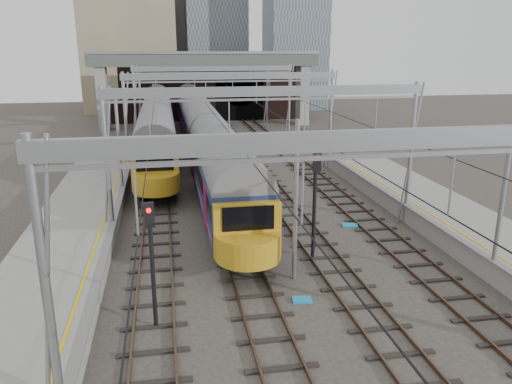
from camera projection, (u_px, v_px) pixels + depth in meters
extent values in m
plane|color=#38332D|center=(307.00, 300.00, 20.03)|extent=(160.00, 160.00, 0.00)
cube|color=gray|center=(51.00, 281.00, 20.48)|extent=(4.20, 55.00, 1.10)
cube|color=slate|center=(101.00, 266.00, 20.69)|extent=(0.35, 55.00, 0.12)
cube|color=gold|center=(89.00, 265.00, 20.59)|extent=(0.12, 55.00, 0.01)
cube|color=#4C3828|center=(146.00, 199.00, 33.01)|extent=(0.08, 80.00, 0.16)
cube|color=#4C3828|center=(168.00, 198.00, 33.26)|extent=(0.08, 80.00, 0.16)
cube|color=black|center=(157.00, 200.00, 33.16)|extent=(2.40, 80.00, 0.14)
cube|color=#4C3828|center=(207.00, 196.00, 33.70)|extent=(0.08, 80.00, 0.16)
cube|color=#4C3828|center=(228.00, 195.00, 33.95)|extent=(0.08, 80.00, 0.16)
cube|color=black|center=(217.00, 196.00, 33.85)|extent=(2.40, 80.00, 0.14)
cube|color=#4C3828|center=(265.00, 193.00, 34.39)|extent=(0.08, 80.00, 0.16)
cube|color=#4C3828|center=(285.00, 192.00, 34.64)|extent=(0.08, 80.00, 0.16)
cube|color=black|center=(275.00, 193.00, 34.54)|extent=(2.40, 80.00, 0.14)
cube|color=#4C3828|center=(320.00, 190.00, 35.08)|extent=(0.08, 80.00, 0.16)
cube|color=#4C3828|center=(340.00, 189.00, 35.33)|extent=(0.08, 80.00, 0.16)
cube|color=black|center=(330.00, 191.00, 35.23)|extent=(2.40, 80.00, 0.14)
cylinder|color=gray|center=(48.00, 300.00, 11.83)|extent=(0.24, 0.24, 8.00)
cube|color=gray|center=(383.00, 139.00, 12.24)|extent=(16.80, 0.28, 0.50)
cylinder|color=gray|center=(108.00, 167.00, 25.05)|extent=(0.24, 0.24, 8.00)
cylinder|color=gray|center=(411.00, 154.00, 27.88)|extent=(0.24, 0.24, 8.00)
cube|color=gray|center=(268.00, 91.00, 25.46)|extent=(16.80, 0.28, 0.50)
cylinder|color=gray|center=(126.00, 125.00, 38.27)|extent=(0.24, 0.24, 8.00)
cylinder|color=gray|center=(330.00, 120.00, 41.10)|extent=(0.24, 0.24, 8.00)
cube|color=gray|center=(231.00, 76.00, 38.68)|extent=(16.80, 0.28, 0.50)
cylinder|color=gray|center=(135.00, 105.00, 51.49)|extent=(0.24, 0.24, 8.00)
cylinder|color=gray|center=(289.00, 102.00, 54.32)|extent=(0.24, 0.24, 8.00)
cube|color=gray|center=(213.00, 69.00, 51.90)|extent=(16.80, 0.28, 0.50)
cylinder|color=gray|center=(140.00, 94.00, 62.82)|extent=(0.24, 0.24, 8.00)
cylinder|color=gray|center=(267.00, 92.00, 65.65)|extent=(0.24, 0.24, 8.00)
cube|color=gray|center=(204.00, 65.00, 63.23)|extent=(16.80, 0.28, 0.50)
cube|color=black|center=(153.00, 117.00, 31.62)|extent=(0.03, 80.00, 0.03)
cube|color=black|center=(215.00, 116.00, 32.31)|extent=(0.03, 80.00, 0.03)
cube|color=black|center=(276.00, 114.00, 33.00)|extent=(0.03, 80.00, 0.03)
cube|color=black|center=(333.00, 113.00, 33.69)|extent=(0.03, 80.00, 0.03)
cube|color=black|center=(217.00, 87.00, 68.22)|extent=(26.00, 2.00, 9.00)
cube|color=black|center=(240.00, 101.00, 68.31)|extent=(6.50, 0.10, 5.20)
cylinder|color=black|center=(240.00, 82.00, 67.58)|extent=(6.50, 0.10, 6.50)
cube|color=black|center=(128.00, 112.00, 66.04)|extent=(6.00, 1.50, 3.00)
cube|color=gray|center=(103.00, 96.00, 60.16)|extent=(1.20, 2.50, 8.20)
cube|color=gray|center=(303.00, 92.00, 64.48)|extent=(1.20, 2.50, 8.20)
cube|color=#4D574E|center=(205.00, 60.00, 61.17)|extent=(28.00, 3.00, 1.40)
cube|color=gray|center=(205.00, 53.00, 60.92)|extent=(28.00, 3.00, 0.30)
cube|color=tan|center=(130.00, 39.00, 77.55)|extent=(14.00, 12.00, 22.00)
cube|color=#4C5660|center=(215.00, 8.00, 84.23)|extent=(10.00, 10.00, 32.00)
cube|color=gray|center=(179.00, 51.00, 92.71)|extent=(18.00, 14.00, 18.00)
cube|color=black|center=(196.00, 137.00, 54.48)|extent=(2.33, 68.89, 0.70)
cube|color=#16224E|center=(195.00, 118.00, 53.93)|extent=(2.96, 68.89, 2.64)
cylinder|color=slate|center=(195.00, 106.00, 53.56)|extent=(2.90, 68.39, 2.90)
cube|color=black|center=(195.00, 115.00, 53.81)|extent=(2.98, 67.69, 0.79)
cube|color=#B73967|center=(195.00, 125.00, 54.14)|extent=(2.98, 67.89, 0.13)
cube|color=#C39019|center=(248.00, 231.00, 21.29)|extent=(2.90, 0.60, 2.44)
cube|color=black|center=(248.00, 218.00, 20.95)|extent=(2.22, 0.08, 1.06)
cube|color=black|center=(158.00, 148.00, 48.47)|extent=(2.39, 35.12, 0.70)
cube|color=#16224E|center=(157.00, 127.00, 47.90)|extent=(3.04, 35.12, 2.71)
cylinder|color=slate|center=(156.00, 113.00, 47.52)|extent=(2.98, 34.62, 2.98)
cube|color=black|center=(157.00, 123.00, 47.78)|extent=(3.06, 33.92, 0.81)
cube|color=#B73967|center=(158.00, 135.00, 48.12)|extent=(3.06, 34.12, 0.13)
cube|color=#C39019|center=(155.00, 172.00, 31.21)|extent=(2.98, 0.60, 2.51)
cube|color=black|center=(155.00, 162.00, 30.87)|extent=(2.28, 0.08, 1.09)
cylinder|color=black|center=(153.00, 268.00, 17.48)|extent=(0.15, 0.15, 4.64)
cube|color=black|center=(149.00, 215.00, 16.74)|extent=(0.37, 0.24, 0.87)
sphere|color=red|center=(149.00, 211.00, 16.58)|extent=(0.17, 0.17, 0.17)
cylinder|color=black|center=(314.00, 207.00, 23.32)|extent=(0.17, 0.17, 5.15)
cube|color=black|center=(317.00, 161.00, 22.52)|extent=(0.39, 0.22, 0.97)
sphere|color=red|center=(318.00, 157.00, 22.34)|extent=(0.19, 0.19, 0.19)
cube|color=#1B88CB|center=(302.00, 300.00, 19.95)|extent=(0.84, 0.65, 0.09)
cube|color=#1B88CB|center=(254.00, 216.00, 29.83)|extent=(1.02, 0.85, 0.10)
cube|color=#1B88CB|center=(350.00, 225.00, 28.27)|extent=(0.99, 0.81, 0.10)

